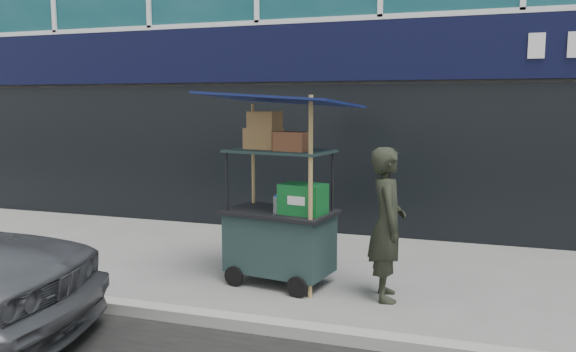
% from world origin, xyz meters
% --- Properties ---
extents(ground, '(80.00, 80.00, 0.00)m').
position_xyz_m(ground, '(0.00, 0.00, 0.00)').
color(ground, slate).
rests_on(ground, ground).
extents(curb, '(80.00, 0.18, 0.12)m').
position_xyz_m(curb, '(0.00, -0.20, 0.06)').
color(curb, '#97978F').
rests_on(curb, ground).
extents(vendor_cart, '(1.83, 1.43, 2.24)m').
position_xyz_m(vendor_cart, '(-0.68, 1.20, 0.79)').
color(vendor_cart, '#1B2F2F').
rests_on(vendor_cart, ground).
extents(vendor_man, '(0.53, 0.68, 1.65)m').
position_xyz_m(vendor_man, '(0.57, 1.07, 0.83)').
color(vendor_man, black).
rests_on(vendor_man, ground).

